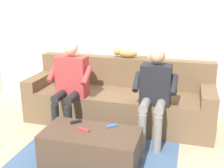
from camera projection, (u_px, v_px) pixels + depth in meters
ground_plane at (104, 144)px, 3.38m from camera, size 8.00×8.00×0.00m
back_wall at (129, 27)px, 4.19m from camera, size 4.79×0.06×2.60m
couch at (119, 100)px, 3.97m from camera, size 2.61×0.84×0.88m
coffee_table at (91, 148)px, 2.92m from camera, size 1.02×0.52×0.39m
person_left_seated at (155, 90)px, 3.33m from camera, size 0.52×0.56×1.17m
person_right_seated at (70, 81)px, 3.61m from camera, size 0.56×0.53×1.21m
cat_on_backrest at (126, 53)px, 4.02m from camera, size 0.51×0.14×0.14m
remote_red at (84, 130)px, 2.89m from camera, size 0.14×0.07×0.02m
remote_black at (76, 122)px, 3.06m from camera, size 0.11×0.11×0.03m
remote_blue at (112, 126)px, 2.97m from camera, size 0.12×0.10×0.02m
floor_rug at (96, 157)px, 3.10m from camera, size 1.80×1.67×0.01m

